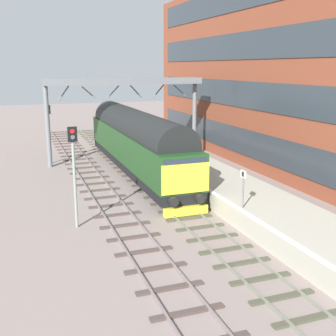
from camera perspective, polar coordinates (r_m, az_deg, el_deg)
The scene contains 11 objects.
ground_plane at distance 25.08m, azimuth -0.11°, elevation -4.34°, with size 140.00×140.00×0.00m, color gray.
track_main at distance 25.06m, azimuth -0.11°, elevation -4.22°, with size 2.50×60.00×0.15m.
track_adjacent_west at distance 24.19m, azimuth -7.71°, elevation -5.00°, with size 2.50×60.00×0.15m.
station_platform at distance 26.32m, azimuth 7.29°, elevation -2.45°, with size 4.00×44.00×1.01m.
station_building at distance 34.28m, azimuth 14.97°, elevation 12.30°, with size 5.69×38.50×14.46m.
diesel_locomotive at distance 30.74m, azimuth -4.36°, elevation 3.73°, with size 2.74×19.56×4.68m.
signal_post_near at distance 20.56m, azimuth -12.55°, elevation 0.18°, with size 0.44×0.22×4.97m.
signal_post_mid at distance 35.27m, azimuth -15.78°, elevation 5.25°, with size 0.44×0.22×4.73m.
platform_number_sign at distance 20.56m, azimuth 10.10°, elevation -2.01°, with size 0.10×0.44×1.88m.
waiting_passenger at distance 32.46m, azimuth -0.51°, elevation 3.40°, with size 0.39×0.50×1.64m.
overhead_footbridge at distance 34.70m, azimuth -5.89°, elevation 10.92°, with size 12.69×2.00×6.80m.
Camera 1 is at (-8.05, -22.48, 7.68)m, focal length 45.25 mm.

